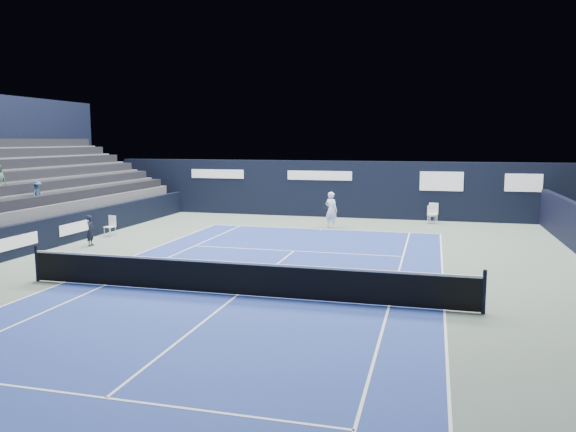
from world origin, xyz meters
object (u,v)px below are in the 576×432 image
Objects in this scene: folding_chair_back_b at (433,212)px; tennis_net at (237,277)px; folding_chair_back_a at (431,212)px; line_judge_chair at (111,224)px; tennis_player at (331,210)px.

tennis_net reaches higher than folding_chair_back_b.
folding_chair_back_a reaches higher than line_judge_chair.
folding_chair_back_b is 15.74m from line_judge_chair.
folding_chair_back_a is 15.66m from line_judge_chair.
tennis_player is (-4.76, -2.86, 0.29)m from folding_chair_back_b.
folding_chair_back_a is 0.07× the size of tennis_net.
folding_chair_back_a is 0.87× the size of folding_chair_back_b.
line_judge_chair is (-13.75, -7.48, -0.09)m from folding_chair_back_a.
folding_chair_back_b reaches higher than line_judge_chair.
tennis_net is (-5.05, -15.19, -0.10)m from folding_chair_back_a.
folding_chair_back_b is 0.59× the size of tennis_player.
tennis_net is (-5.13, -15.22, -0.09)m from folding_chair_back_b.
tennis_player reaches higher than folding_chair_back_a.
folding_chair_back_a is at bearing -148.31° from folding_chair_back_b.
tennis_net reaches higher than line_judge_chair.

